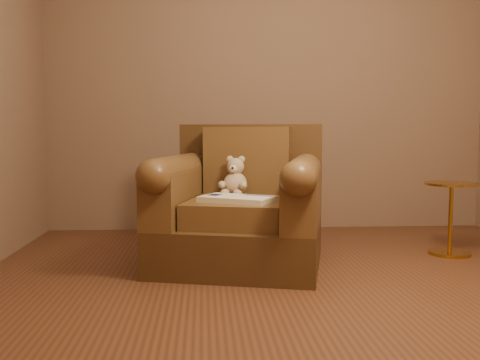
{
  "coord_description": "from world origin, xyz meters",
  "views": [
    {
      "loc": [
        -0.6,
        -2.88,
        0.89
      ],
      "look_at": [
        -0.36,
        0.57,
        0.58
      ],
      "focal_mm": 40.0,
      "sensor_mm": 36.0,
      "label": 1
    }
  ],
  "objects": [
    {
      "name": "side_table",
      "position": [
        1.19,
        0.83,
        0.28
      ],
      "size": [
        0.38,
        0.38,
        0.53
      ],
      "color": "#BD8A34",
      "rests_on": "floor"
    },
    {
      "name": "floor",
      "position": [
        0.0,
        0.0,
        0.0
      ],
      "size": [
        4.0,
        4.0,
        0.0
      ],
      "primitive_type": "plane",
      "color": "brown",
      "rests_on": "ground"
    },
    {
      "name": "armchair",
      "position": [
        -0.35,
        0.67,
        0.37
      ],
      "size": [
        1.26,
        1.22,
        0.95
      ],
      "rotation": [
        0.0,
        0.0,
        -0.25
      ],
      "color": "#462F17",
      "rests_on": "floor"
    },
    {
      "name": "teddy_bear",
      "position": [
        -0.38,
        0.77,
        0.56
      ],
      "size": [
        0.2,
        0.24,
        0.28
      ],
      "rotation": [
        0.0,
        0.0,
        -0.34
      ],
      "color": "tan",
      "rests_on": "armchair"
    },
    {
      "name": "guidebook",
      "position": [
        -0.38,
        0.46,
        0.47
      ],
      "size": [
        0.52,
        0.45,
        0.04
      ],
      "rotation": [
        0.0,
        0.0,
        -0.51
      ],
      "color": "beige",
      "rests_on": "armchair"
    }
  ]
}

